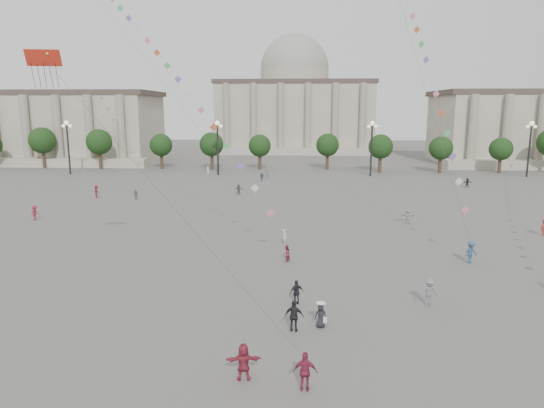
{
  "coord_description": "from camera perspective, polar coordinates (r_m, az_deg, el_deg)",
  "views": [
    {
      "loc": [
        -0.12,
        -24.97,
        12.99
      ],
      "look_at": [
        -1.76,
        12.0,
        5.68
      ],
      "focal_mm": 32.0,
      "sensor_mm": 36.0,
      "label": 1
    }
  ],
  "objects": [
    {
      "name": "person_crowd_6",
      "position": [
        34.49,
        18.04,
        -9.81
      ],
      "size": [
        1.39,
        1.03,
        1.92
      ],
      "primitive_type": "imported",
      "rotation": [
        0.0,
        0.0,
        0.28
      ],
      "color": "slate",
      "rests_on": "ground"
    },
    {
      "name": "kite_train_west",
      "position": [
        64.85,
        -17.35,
        20.53
      ],
      "size": [
        38.52,
        38.29,
        68.95
      ],
      "color": "#3F3F3F",
      "rests_on": "ground"
    },
    {
      "name": "person_crowd_0",
      "position": [
        88.12,
        -1.22,
        3.22
      ],
      "size": [
        0.96,
        0.5,
        1.57
      ],
      "primitive_type": "imported",
      "rotation": [
        0.0,
        0.0,
        0.13
      ],
      "color": "navy",
      "rests_on": "ground"
    },
    {
      "name": "hat_person",
      "position": [
        30.0,
        5.76,
        -12.85
      ],
      "size": [
        0.78,
        0.6,
        1.69
      ],
      "color": "black",
      "rests_on": "ground"
    },
    {
      "name": "person_crowd_16",
      "position": [
        72.91,
        -15.75,
        1.09
      ],
      "size": [
        0.87,
        0.38,
        1.48
      ],
      "primitive_type": "imported",
      "rotation": [
        0.0,
        0.0,
        0.02
      ],
      "color": "slate",
      "rests_on": "ground"
    },
    {
      "name": "person_crowd_12",
      "position": [
        74.54,
        -3.94,
        1.74
      ],
      "size": [
        1.46,
        1.27,
        1.59
      ],
      "primitive_type": "imported",
      "rotation": [
        0.0,
        0.0,
        2.49
      ],
      "color": "#57575B",
      "rests_on": "ground"
    },
    {
      "name": "kite_flyer_1",
      "position": [
        44.72,
        22.36,
        -5.28
      ],
      "size": [
        1.44,
        1.19,
        1.94
      ],
      "primitive_type": "imported",
      "rotation": [
        0.0,
        0.0,
        0.45
      ],
      "color": "#2E4D68",
      "rests_on": "ground"
    },
    {
      "name": "person_crowd_17",
      "position": [
        76.0,
        -19.94,
        1.39
      ],
      "size": [
        0.74,
        1.24,
        1.89
      ],
      "primitive_type": "imported",
      "rotation": [
        0.0,
        0.0,
        1.61
      ],
      "color": "maroon",
      "rests_on": "ground"
    },
    {
      "name": "lamp_post_far_east",
      "position": [
        105.29,
        28.12,
        6.81
      ],
      "size": [
        2.0,
        0.9,
        10.65
      ],
      "color": "#262628",
      "rests_on": "ground"
    },
    {
      "name": "tourist_0",
      "position": [
        23.89,
        3.94,
        -19.08
      ],
      "size": [
        1.16,
        0.56,
        1.93
      ],
      "primitive_type": "imported",
      "rotation": [
        0.0,
        0.0,
        3.06
      ],
      "color": "maroon",
      "rests_on": "ground"
    },
    {
      "name": "kite_flyer_0",
      "position": [
        41.83,
        1.71,
        -5.85
      ],
      "size": [
        0.89,
        0.92,
        1.49
      ],
      "primitive_type": "imported",
      "rotation": [
        0.0,
        0.0,
        4.06
      ],
      "color": "maroon",
      "rests_on": "ground"
    },
    {
      "name": "person_crowd_13",
      "position": [
        47.07,
        1.49,
        -3.89
      ],
      "size": [
        0.58,
        0.66,
        1.51
      ],
      "primitive_type": "imported",
      "rotation": [
        0.0,
        0.0,
        2.05
      ],
      "color": "silver",
      "rests_on": "ground"
    },
    {
      "name": "person_crowd_4",
      "position": [
        92.63,
        -0.6,
        3.66
      ],
      "size": [
        1.4,
        1.57,
        1.73
      ],
      "primitive_type": "imported",
      "rotation": [
        0.0,
        0.0,
        4.04
      ],
      "color": "#BABAB6",
      "rests_on": "ground"
    },
    {
      "name": "person_crowd_10",
      "position": [
        95.2,
        -7.54,
        3.81
      ],
      "size": [
        0.78,
        0.81,
        1.86
      ],
      "primitive_type": "imported",
      "rotation": [
        0.0,
        0.0,
        2.28
      ],
      "color": "silver",
      "rests_on": "ground"
    },
    {
      "name": "lamp_post_mid_west",
      "position": [
        96.29,
        -6.42,
        7.75
      ],
      "size": [
        2.0,
        0.9,
        10.65
      ],
      "color": "#262628",
      "rests_on": "ground"
    },
    {
      "name": "tourist_4",
      "position": [
        33.14,
        2.91,
        -10.33
      ],
      "size": [
        1.07,
        0.76,
        1.69
      ],
      "primitive_type": "imported",
      "rotation": [
        0.0,
        0.0,
        3.53
      ],
      "color": "black",
      "rests_on": "ground"
    },
    {
      "name": "lamp_post_mid_east",
      "position": [
        96.33,
        11.66,
        7.6
      ],
      "size": [
        2.0,
        0.9,
        10.65
      ],
      "color": "#262628",
      "rests_on": "ground"
    },
    {
      "name": "person_crowd_2",
      "position": [
        63.65,
        -26.13,
        -0.93
      ],
      "size": [
        0.91,
        1.27,
        1.79
      ],
      "primitive_type": "imported",
      "rotation": [
        0.0,
        0.0,
        1.34
      ],
      "color": "maroon",
      "rests_on": "ground"
    },
    {
      "name": "tourist_1",
      "position": [
        29.33,
        2.63,
        -13.03
      ],
      "size": [
        1.19,
        0.63,
        1.93
      ],
      "primitive_type": "imported",
      "rotation": [
        0.0,
        0.0,
        2.99
      ],
      "color": "black",
      "rests_on": "ground"
    },
    {
      "name": "tree_row",
      "position": [
        103.25,
        2.61,
        6.95
      ],
      "size": [
        137.12,
        5.12,
        8.0
      ],
      "color": "#3C2F1E",
      "rests_on": "ground"
    },
    {
      "name": "lamp_post_far_west",
      "position": [
        105.19,
        -22.92,
        7.24
      ],
      "size": [
        2.0,
        0.9,
        10.65
      ],
      "color": "#262628",
      "rests_on": "ground"
    },
    {
      "name": "ground",
      "position": [
        28.15,
        2.6,
        -16.32
      ],
      "size": [
        360.0,
        360.0,
        0.0
      ],
      "primitive_type": "plane",
      "color": "#595654",
      "rests_on": "ground"
    },
    {
      "name": "hall_central",
      "position": [
        154.19,
        2.63,
        11.63
      ],
      "size": [
        48.3,
        34.3,
        35.5
      ],
      "color": "#A09786",
      "rests_on": "ground"
    },
    {
      "name": "tourist_2",
      "position": [
        24.7,
        -3.36,
        -18.06
      ],
      "size": [
        1.79,
        0.78,
        1.86
      ],
      "primitive_type": "imported",
      "rotation": [
        0.0,
        0.0,
        3.28
      ],
      "color": "#9C2A3E",
      "rests_on": "ground"
    },
    {
      "name": "person_crowd_7",
      "position": [
        57.86,
        15.68,
        -1.4
      ],
      "size": [
        1.57,
        0.85,
        1.61
      ],
      "primitive_type": "imported",
      "rotation": [
        0.0,
        0.0,
        2.88
      ],
      "color": "beige",
      "rests_on": "ground"
    },
    {
      "name": "dragon_kite",
      "position": [
        35.56,
        -24.95,
        13.95
      ],
      "size": [
        9.57,
        6.05,
        24.96
      ],
      "color": "red",
      "rests_on": "ground"
    },
    {
      "name": "person_crowd_9",
      "position": [
        87.48,
        22.01,
        2.34
      ],
      "size": [
        1.49,
        0.64,
        1.55
      ],
      "primitive_type": "imported",
      "rotation": [
        0.0,
        0.0,
        0.13
      ],
      "color": "black",
      "rests_on": "ground"
    }
  ]
}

